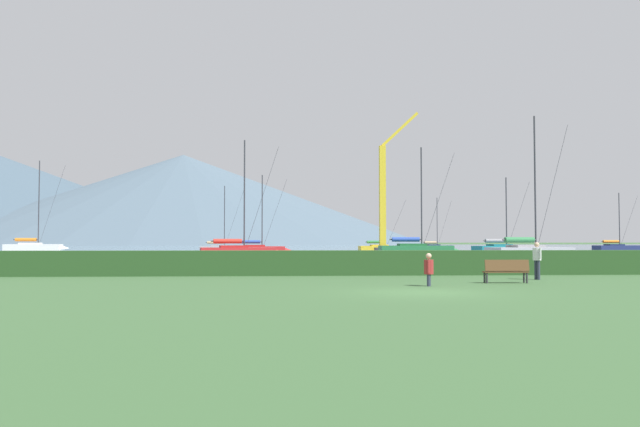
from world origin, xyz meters
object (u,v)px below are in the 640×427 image
at_px(sailboat_slip_8, 435,247).
at_px(park_bench_near_path, 506,270).
at_px(sailboat_slip_0, 617,248).
at_px(dock_crane, 384,206).
at_px(person_standing_walker, 537,258).
at_px(person_seated_viewer, 429,268).
at_px(sailboat_slip_7, 417,250).
at_px(sailboat_slip_5, 503,250).
at_px(sailboat_slip_9, 239,252).
at_px(sailboat_slip_10, 531,252).
at_px(sailboat_slip_1, 258,250).
at_px(sailboat_slip_6, 34,247).
at_px(sailboat_slip_2, 221,248).
at_px(sailboat_slip_4, 382,249).

bearing_deg(sailboat_slip_8, park_bench_near_path, -115.00).
xyz_separation_m(sailboat_slip_0, dock_crane, (-35.12, -6.85, 5.64)).
bearing_deg(person_standing_walker, person_seated_viewer, -160.41).
xyz_separation_m(person_seated_viewer, person_standing_walker, (5.72, 3.73, 0.29)).
relative_size(sailboat_slip_7, sailboat_slip_8, 1.29).
distance_m(sailboat_slip_5, sailboat_slip_9, 33.18).
distance_m(park_bench_near_path, person_seated_viewer, 3.84).
relative_size(park_bench_near_path, dock_crane, 0.10).
bearing_deg(sailboat_slip_0, sailboat_slip_10, -134.36).
xyz_separation_m(sailboat_slip_8, sailboat_slip_10, (-5.17, -54.71, 0.16)).
bearing_deg(sailboat_slip_0, sailboat_slip_1, -175.08).
bearing_deg(person_standing_walker, sailboat_slip_10, 55.45).
bearing_deg(sailboat_slip_6, park_bench_near_path, -61.33).
distance_m(sailboat_slip_6, park_bench_near_path, 83.16).
bearing_deg(sailboat_slip_10, dock_crane, 89.07).
bearing_deg(sailboat_slip_9, sailboat_slip_8, 47.63).
height_order(sailboat_slip_6, sailboat_slip_9, sailboat_slip_6).
relative_size(sailboat_slip_1, sailboat_slip_2, 1.01).
xyz_separation_m(sailboat_slip_2, sailboat_slip_6, (-26.77, 1.42, 0.17)).
bearing_deg(sailboat_slip_1, person_standing_walker, -82.17).
bearing_deg(sailboat_slip_1, dock_crane, 10.02).
xyz_separation_m(sailboat_slip_4, person_standing_walker, (-3.13, -61.74, 0.38)).
bearing_deg(sailboat_slip_1, sailboat_slip_7, -41.99).
xyz_separation_m(sailboat_slip_10, dock_crane, (-7.49, 30.73, 5.54)).
bearing_deg(park_bench_near_path, person_standing_walker, 46.65).
bearing_deg(sailboat_slip_0, sailboat_slip_5, -152.11).
bearing_deg(sailboat_slip_6, dock_crane, -16.78).
xyz_separation_m(sailboat_slip_8, sailboat_slip_9, (-30.12, -47.57, 0.11)).
relative_size(sailboat_slip_2, sailboat_slip_7, 0.83).
bearing_deg(person_seated_viewer, sailboat_slip_7, 94.25).
relative_size(sailboat_slip_8, dock_crane, 0.48).
height_order(sailboat_slip_4, sailboat_slip_8, sailboat_slip_8).
height_order(sailboat_slip_6, sailboat_slip_10, sailboat_slip_6).
xyz_separation_m(sailboat_slip_0, park_bench_near_path, (-39.81, -65.73, -0.09)).
height_order(sailboat_slip_0, sailboat_slip_5, sailboat_slip_5).
height_order(sailboat_slip_2, sailboat_slip_8, sailboat_slip_2).
distance_m(sailboat_slip_1, sailboat_slip_10, 35.00).
height_order(sailboat_slip_7, sailboat_slip_8, sailboat_slip_7).
distance_m(sailboat_slip_0, sailboat_slip_8, 28.25).
relative_size(person_standing_walker, dock_crane, 0.09).
bearing_deg(sailboat_slip_4, person_standing_walker, -96.54).
distance_m(sailboat_slip_2, sailboat_slip_4, 23.12).
relative_size(sailboat_slip_8, person_seated_viewer, 7.17).
xyz_separation_m(sailboat_slip_2, sailboat_slip_8, (34.55, 13.69, -0.02)).
bearing_deg(sailboat_slip_9, sailboat_slip_10, -26.00).
bearing_deg(dock_crane, park_bench_near_path, -94.56).
height_order(sailboat_slip_10, park_bench_near_path, sailboat_slip_10).
distance_m(sailboat_slip_0, person_standing_walker, 73.81).
xyz_separation_m(sailboat_slip_0, sailboat_slip_10, (-27.63, -37.58, 0.10)).
xyz_separation_m(sailboat_slip_1, sailboat_slip_7, (16.92, -11.84, 0.11)).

